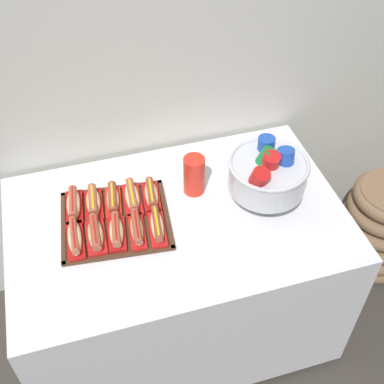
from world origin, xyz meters
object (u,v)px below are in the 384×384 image
hot_dog_7 (113,200)px  cup_stack (194,175)px  donut (267,147)px  hot_dog_4 (157,226)px  floor_vase (380,226)px  hot_dog_1 (96,235)px  hot_dog_2 (116,232)px  hot_dog_9 (151,195)px  hot_dog_3 (137,229)px  hot_dog_8 (132,197)px  serving_tray (115,221)px  hot_dog_5 (74,205)px  hot_dog_6 (93,202)px  hot_dog_0 (75,238)px  buffet_table (179,273)px  punch_bowl (268,174)px

hot_dog_7 → cup_stack: cup_stack is taller
donut → hot_dog_4: bearing=-150.5°
floor_vase → hot_dog_4: floor_vase is taller
hot_dog_1 → cup_stack: 0.45m
hot_dog_2 → cup_stack: cup_stack is taller
hot_dog_9 → donut: (0.55, 0.16, -0.01)m
cup_stack → hot_dog_3: bearing=-148.1°
hot_dog_8 → cup_stack: cup_stack is taller
serving_tray → hot_dog_7: (0.01, 0.08, 0.03)m
hot_dog_5 → donut: bearing=8.6°
hot_dog_6 → donut: size_ratio=1.21×
hot_dog_1 → donut: hot_dog_1 is taller
hot_dog_0 → hot_dog_1: 0.08m
hot_dog_3 → hot_dog_9: 0.18m
buffet_table → donut: donut is taller
hot_dog_3 → hot_dog_0: bearing=174.3°
floor_vase → hot_dog_0: 1.59m
hot_dog_3 → hot_dog_7: hot_dog_7 is taller
hot_dog_6 → floor_vase: bearing=-1.4°
hot_dog_4 → hot_dog_9: same height
hot_dog_0 → hot_dog_7: size_ratio=1.07×
hot_dog_2 → hot_dog_3: same height
donut → hot_dog_9: bearing=-164.0°
buffet_table → hot_dog_5: (-0.37, 0.14, 0.40)m
floor_vase → hot_dog_9: (-1.17, 0.01, 0.56)m
hot_dog_6 → hot_dog_7: hot_dog_6 is taller
hot_dog_7 → hot_dog_8: same height
hot_dog_9 → cup_stack: cup_stack is taller
hot_dog_4 → hot_dog_5: 0.34m
floor_vase → serving_tray: floor_vase is taller
punch_bowl → hot_dog_5: bearing=168.8°
hot_dog_9 → donut: hot_dog_9 is taller
buffet_table → hot_dog_3: size_ratio=7.23×
serving_tray → hot_dog_5: bearing=145.5°
hot_dog_9 → donut: 0.58m
hot_dog_0 → hot_dog_4: (0.30, -0.03, 0.00)m
floor_vase → punch_bowl: 1.00m
hot_dog_3 → punch_bowl: bearing=4.7°
serving_tray → hot_dog_4: (0.14, -0.10, 0.03)m
serving_tray → hot_dog_4: hot_dog_4 is taller
cup_stack → hot_dog_5: bearing=177.7°
punch_bowl → hot_dog_7: bearing=167.5°
serving_tray → hot_dog_0: bearing=-156.9°
serving_tray → hot_dog_8: size_ratio=2.46×
hot_dog_5 → hot_dog_3: bearing=-42.0°
hot_dog_4 → hot_dog_7: bearing=126.6°
hot_dog_5 → cup_stack: 0.48m
floor_vase → hot_dog_5: (-1.47, 0.04, 0.56)m
hot_dog_3 → hot_dog_4: (0.07, -0.01, 0.00)m
hot_dog_4 → hot_dog_6: size_ratio=1.10×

